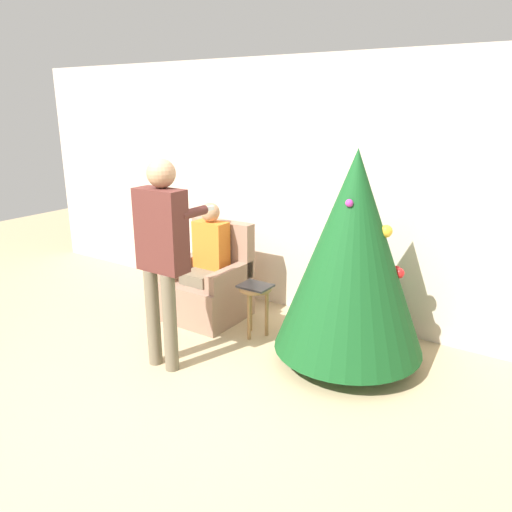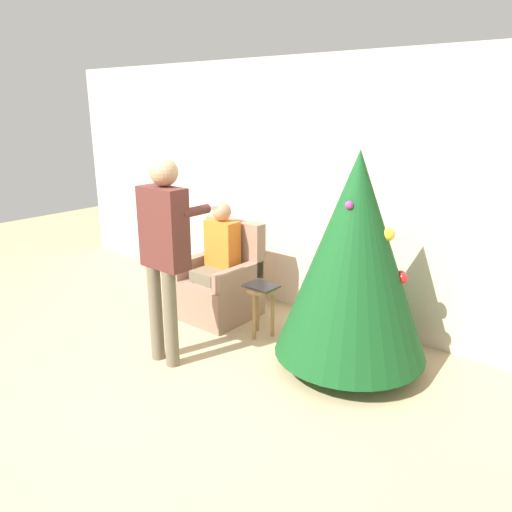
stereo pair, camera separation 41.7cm
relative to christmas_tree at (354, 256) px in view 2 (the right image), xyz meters
The scene contains 8 objects.
ground_plane 1.98m from the christmas_tree, 124.65° to the right, with size 14.00×14.00×0.00m, color tan.
wall_back 1.32m from the christmas_tree, 139.21° to the left, with size 8.00×0.06×2.70m.
christmas_tree is the anchor object (origin of this frame).
armchair 1.79m from the christmas_tree, behind, with size 0.75×0.74×1.02m.
person_seated 1.69m from the christmas_tree, behind, with size 0.36×0.46×1.25m.
person_standing 1.60m from the christmas_tree, 144.61° to the right, with size 0.46×0.57×1.81m.
side_stool 1.15m from the christmas_tree, behind, with size 0.32×0.32×0.52m.
laptop 1.09m from the christmas_tree, behind, with size 0.30×0.25×0.02m.
Camera 2 is at (2.87, -2.17, 2.23)m, focal length 35.00 mm.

